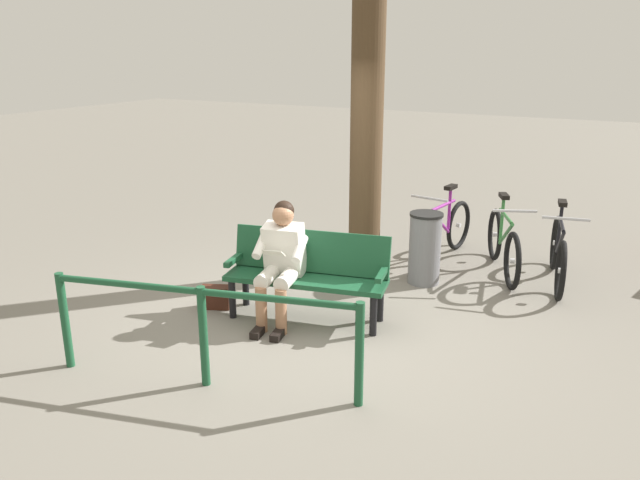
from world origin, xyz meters
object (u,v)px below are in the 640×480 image
at_px(handbag, 216,297).
at_px(bicycle_blue, 558,253).
at_px(litter_bin, 425,248).
at_px(person_reading, 281,257).
at_px(bicycle_purple, 442,232).
at_px(tree_trunk, 367,133).
at_px(bench, 308,269).
at_px(bicycle_orange, 503,244).

bearing_deg(handbag, bicycle_blue, -141.28).
bearing_deg(litter_bin, bicycle_blue, -152.58).
distance_m(person_reading, bicycle_purple, 2.70).
bearing_deg(handbag, litter_bin, -134.14).
relative_size(handbag, bicycle_purple, 0.18).
bearing_deg(tree_trunk, bicycle_blue, -163.58).
relative_size(bench, bicycle_orange, 1.06).
bearing_deg(bicycle_orange, bench, -57.13).
relative_size(litter_bin, bicycle_blue, 0.50).
distance_m(person_reading, bicycle_blue, 3.28).
relative_size(person_reading, handbag, 4.00).
xyz_separation_m(litter_bin, bicycle_purple, (0.08, -0.90, -0.06)).
bearing_deg(bicycle_orange, person_reading, -57.98).
bearing_deg(bicycle_blue, person_reading, -55.11).
bearing_deg(tree_trunk, handbag, 63.77).
distance_m(litter_bin, bicycle_purple, 0.91).
relative_size(person_reading, litter_bin, 1.45).
height_order(person_reading, bicycle_purple, person_reading).
height_order(tree_trunk, bicycle_blue, tree_trunk).
distance_m(person_reading, handbag, 0.94).
xyz_separation_m(bicycle_blue, bicycle_purple, (1.43, -0.20, 0.00)).
bearing_deg(bench, handbag, 4.67).
xyz_separation_m(person_reading, bicycle_orange, (-1.63, -2.40, -0.31)).
relative_size(bench, person_reading, 1.39).
bearing_deg(litter_bin, bench, 63.43).
xyz_separation_m(handbag, tree_trunk, (-0.88, -1.80, 1.55)).
bearing_deg(bicycle_purple, litter_bin, 13.27).
distance_m(bench, bicycle_purple, 2.44).
height_order(bench, bicycle_blue, bicycle_blue).
bearing_deg(person_reading, bicycle_orange, -136.02).
bearing_deg(bicycle_blue, tree_trunk, -84.81).
height_order(bicycle_blue, bicycle_purple, same).
height_order(handbag, bicycle_blue, bicycle_blue).
xyz_separation_m(tree_trunk, bicycle_orange, (-1.51, -0.68, -1.31)).
height_order(litter_bin, bicycle_purple, bicycle_purple).
distance_m(tree_trunk, bicycle_purple, 1.71).
bearing_deg(handbag, bench, -163.59).
height_order(handbag, bicycle_orange, bicycle_orange).
distance_m(litter_bin, bicycle_orange, 1.04).
bearing_deg(bicycle_purple, bicycle_blue, 90.18).
xyz_separation_m(handbag, bicycle_purple, (-1.59, -2.63, 0.24)).
bearing_deg(person_reading, litter_bin, -130.60).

